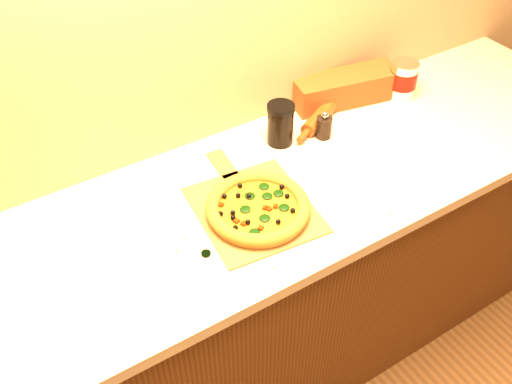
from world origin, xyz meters
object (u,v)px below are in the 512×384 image
(pepper_grinder, at_px, (324,127))
(dark_jar, at_px, (280,124))
(rolling_pin, at_px, (324,113))
(coffee_canister, at_px, (403,79))
(pizza, at_px, (258,208))
(pizza_peel, at_px, (252,207))

(pepper_grinder, bearing_deg, dark_jar, 159.46)
(rolling_pin, relative_size, coffee_canister, 2.46)
(pizza, xyz_separation_m, rolling_pin, (0.45, 0.28, -0.00))
(pizza_peel, xyz_separation_m, rolling_pin, (0.45, 0.25, 0.02))
(pizza, bearing_deg, pizza_peel, 87.67)
(pizza, relative_size, rolling_pin, 0.88)
(pizza_peel, relative_size, dark_jar, 3.43)
(pizza, distance_m, pepper_grinder, 0.43)
(pizza, bearing_deg, pepper_grinder, 27.68)
(pizza_peel, bearing_deg, coffee_canister, 21.41)
(pizza_peel, bearing_deg, pizza, -86.58)
(pizza, height_order, pepper_grinder, pepper_grinder)
(rolling_pin, xyz_separation_m, dark_jar, (-0.20, -0.03, 0.05))
(pizza_peel, bearing_deg, pepper_grinder, 29.35)
(dark_jar, bearing_deg, coffee_canister, -0.36)
(coffee_canister, bearing_deg, dark_jar, 179.64)
(rolling_pin, bearing_deg, dark_jar, -171.50)
(pizza_peel, height_order, dark_jar, dark_jar)
(pepper_grinder, bearing_deg, coffee_canister, 7.19)
(coffee_canister, xyz_separation_m, dark_jar, (-0.53, 0.00, 0.00))
(pizza_peel, height_order, coffee_canister, coffee_canister)
(rolling_pin, xyz_separation_m, coffee_canister, (0.33, -0.03, 0.05))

